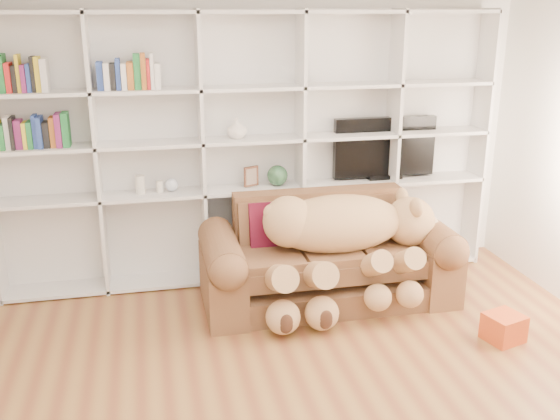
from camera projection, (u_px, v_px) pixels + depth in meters
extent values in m
cube|color=white|center=(248.00, 130.00, 5.64)|extent=(5.00, 0.02, 2.70)
cube|color=silver|center=(249.00, 147.00, 5.65)|extent=(4.40, 0.03, 2.40)
cube|color=silver|center=(97.00, 158.00, 5.24)|extent=(0.03, 0.35, 2.40)
cube|color=silver|center=(202.00, 153.00, 5.42)|extent=(0.03, 0.35, 2.40)
cube|color=silver|center=(300.00, 148.00, 5.60)|extent=(0.03, 0.35, 2.40)
cube|color=silver|center=(392.00, 144.00, 5.77)|extent=(0.03, 0.35, 2.40)
cube|color=silver|center=(479.00, 140.00, 5.95)|extent=(0.03, 0.35, 2.40)
cube|color=silver|center=(254.00, 272.00, 5.87)|extent=(4.40, 0.35, 0.03)
cube|color=silver|center=(252.00, 189.00, 5.61)|extent=(4.40, 0.35, 0.03)
cube|color=silver|center=(252.00, 139.00, 5.48)|extent=(4.40, 0.35, 0.03)
cube|color=silver|center=(251.00, 88.00, 5.34)|extent=(4.40, 0.35, 0.03)
cube|color=silver|center=(250.00, 12.00, 5.14)|extent=(4.40, 0.35, 0.03)
cube|color=brown|center=(328.00, 289.00, 5.35)|extent=(2.01, 0.82, 0.21)
cube|color=brown|center=(329.00, 255.00, 5.23)|extent=(1.50, 0.67, 0.29)
cube|color=brown|center=(317.00, 218.00, 5.52)|extent=(1.50, 0.19, 0.53)
cube|color=brown|center=(223.00, 281.00, 5.12)|extent=(0.31, 0.91, 0.53)
cube|color=brown|center=(426.00, 263.00, 5.48)|extent=(0.31, 0.91, 0.53)
cylinder|color=brown|center=(222.00, 251.00, 5.04)|extent=(0.31, 0.86, 0.31)
cylinder|color=brown|center=(429.00, 235.00, 5.40)|extent=(0.31, 0.86, 0.31)
ellipsoid|color=tan|center=(338.00, 224.00, 5.13)|extent=(1.11, 0.54, 0.48)
sphere|color=tan|center=(289.00, 222.00, 5.03)|extent=(0.42, 0.42, 0.42)
sphere|color=tan|center=(410.00, 222.00, 5.27)|extent=(0.42, 0.42, 0.42)
sphere|color=#D9B28F|center=(427.00, 227.00, 5.32)|extent=(0.21, 0.21, 0.21)
sphere|color=#3E2316|center=(436.00, 227.00, 5.34)|extent=(0.07, 0.07, 0.07)
ellipsoid|color=tan|center=(416.00, 208.00, 5.07)|extent=(0.10, 0.16, 0.16)
ellipsoid|color=tan|center=(402.00, 197.00, 5.35)|extent=(0.10, 0.16, 0.16)
sphere|color=tan|center=(272.00, 213.00, 4.98)|extent=(0.14, 0.14, 0.14)
cylinder|color=tan|center=(372.00, 265.00, 4.96)|extent=(0.18, 0.51, 0.37)
cylinder|color=tan|center=(404.00, 262.00, 5.01)|extent=(0.18, 0.51, 0.37)
cylinder|color=tan|center=(278.00, 278.00, 4.82)|extent=(0.21, 0.59, 0.43)
cylinder|color=tan|center=(316.00, 275.00, 4.88)|extent=(0.21, 0.59, 0.43)
sphere|color=tan|center=(378.00, 298.00, 4.87)|extent=(0.22, 0.22, 0.22)
sphere|color=tan|center=(410.00, 295.00, 4.93)|extent=(0.22, 0.22, 0.22)
sphere|color=tan|center=(283.00, 317.00, 4.74)|extent=(0.27, 0.27, 0.27)
sphere|color=tan|center=(321.00, 313.00, 4.80)|extent=(0.27, 0.27, 0.27)
cube|color=#580F22|center=(272.00, 225.00, 5.26)|extent=(0.40, 0.22, 0.42)
cube|color=#CC491B|center=(504.00, 327.00, 4.70)|extent=(0.32, 0.31, 0.21)
cube|color=black|center=(384.00, 147.00, 5.82)|extent=(0.98, 0.08, 0.56)
cube|color=black|center=(383.00, 176.00, 5.91)|extent=(0.33, 0.18, 0.04)
cube|color=#542D1C|center=(251.00, 176.00, 5.58)|extent=(0.14, 0.08, 0.18)
sphere|color=#2B5434|center=(277.00, 175.00, 5.63)|extent=(0.19, 0.19, 0.19)
cylinder|color=beige|center=(140.00, 185.00, 5.39)|extent=(0.09, 0.09, 0.16)
cylinder|color=beige|center=(160.00, 187.00, 5.43)|extent=(0.07, 0.07, 0.10)
sphere|color=silver|center=(172.00, 185.00, 5.45)|extent=(0.12, 0.12, 0.12)
imported|color=silver|center=(237.00, 128.00, 5.42)|extent=(0.22, 0.22, 0.18)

